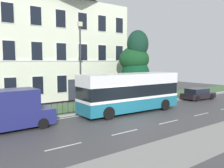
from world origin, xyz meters
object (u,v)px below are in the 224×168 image
object	(u,v)px
litter_bin	(103,99)
street_lamp_post	(80,61)
evergreen_tree	(136,72)
single_decker_bus	(130,92)
georgian_townhouse	(54,42)
white_panel_van	(7,110)
parked_hatchback_01	(198,94)

from	to	relation	value
litter_bin	street_lamp_post	bearing A→B (deg)	-170.73
litter_bin	evergreen_tree	bearing A→B (deg)	17.43
single_decker_bus	street_lamp_post	size ratio (longest dim) A/B	1.24
street_lamp_post	single_decker_bus	bearing A→B (deg)	-39.13
georgian_townhouse	white_panel_van	bearing A→B (deg)	-124.56
georgian_townhouse	single_decker_bus	bearing A→B (deg)	-84.31
single_decker_bus	litter_bin	xyz separation A→B (m)	(-0.62, 3.04, -0.97)
georgian_townhouse	parked_hatchback_01	bearing A→B (deg)	-45.91
evergreen_tree	parked_hatchback_01	world-z (taller)	evergreen_tree
white_panel_van	parked_hatchback_01	world-z (taller)	white_panel_van
parked_hatchback_01	georgian_townhouse	bearing A→B (deg)	139.44
white_panel_van	parked_hatchback_01	distance (m)	19.95
single_decker_bus	street_lamp_post	xyz separation A→B (m)	(-3.21, 2.61, 2.58)
evergreen_tree	white_panel_van	xyz separation A→B (m)	(-14.64, -4.35, -1.79)
evergreen_tree	white_panel_van	distance (m)	15.38
street_lamp_post	litter_bin	world-z (taller)	street_lamp_post
litter_bin	parked_hatchback_01	bearing A→B (deg)	-13.12
parked_hatchback_01	single_decker_bus	bearing A→B (deg)	-172.09
white_panel_van	street_lamp_post	world-z (taller)	street_lamp_post
white_panel_van	litter_bin	size ratio (longest dim) A/B	4.14
single_decker_bus	litter_bin	size ratio (longest dim) A/B	7.44
georgian_townhouse	white_panel_van	xyz separation A→B (m)	(-8.28, -12.02, -5.25)
georgian_townhouse	litter_bin	world-z (taller)	georgian_townhouse
single_decker_bus	litter_bin	world-z (taller)	single_decker_bus
georgian_townhouse	street_lamp_post	size ratio (longest dim) A/B	2.10
evergreen_tree	parked_hatchback_01	size ratio (longest dim) A/B	1.95
single_decker_bus	street_lamp_post	world-z (taller)	street_lamp_post
parked_hatchback_01	litter_bin	distance (m)	11.34
white_panel_van	parked_hatchback_01	size ratio (longest dim) A/B	1.27
evergreen_tree	single_decker_bus	bearing A→B (deg)	-136.62
white_panel_van	street_lamp_post	size ratio (longest dim) A/B	0.69
evergreen_tree	georgian_townhouse	bearing A→B (deg)	129.72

